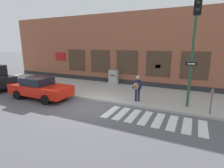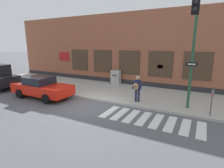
# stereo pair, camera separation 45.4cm
# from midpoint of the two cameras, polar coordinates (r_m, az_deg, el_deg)

# --- Properties ---
(ground_plane) EXTENTS (160.00, 160.00, 0.00)m
(ground_plane) POSITION_cam_midpoint_polar(r_m,az_deg,el_deg) (11.16, -6.05, -7.26)
(ground_plane) COLOR #56565B
(sidewalk) EXTENTS (28.00, 5.25, 0.14)m
(sidewalk) POSITION_cam_midpoint_polar(r_m,az_deg,el_deg) (14.22, 2.33, -2.43)
(sidewalk) COLOR #ADAAA3
(sidewalk) RESTS_ON ground
(building_backdrop) EXTENTS (28.00, 4.06, 6.61)m
(building_backdrop) POSITION_cam_midpoint_polar(r_m,az_deg,el_deg) (18.01, 8.91, 11.07)
(building_backdrop) COLOR #99563D
(building_backdrop) RESTS_ON ground
(crosswalk) EXTENTS (5.20, 1.90, 0.01)m
(crosswalk) POSITION_cam_midpoint_polar(r_m,az_deg,el_deg) (9.49, 13.68, -11.26)
(crosswalk) COLOR silver
(crosswalk) RESTS_ON ground
(red_car) EXTENTS (4.61, 2.01, 1.53)m
(red_car) POSITION_cam_midpoint_polar(r_m,az_deg,el_deg) (13.61, -21.11, -0.98)
(red_car) COLOR red
(red_car) RESTS_ON ground
(busker) EXTENTS (0.75, 0.59, 1.69)m
(busker) POSITION_cam_midpoint_polar(r_m,az_deg,el_deg) (11.41, 9.37, -1.11)
(busker) COLOR #1E233D
(busker) RESTS_ON sidewalk
(traffic_light) EXTENTS (0.60, 2.91, 5.74)m
(traffic_light) POSITION_cam_midpoint_polar(r_m,az_deg,el_deg) (9.86, 26.34, 12.94)
(traffic_light) COLOR #234C33
(traffic_light) RESTS_ON sidewalk
(parking_meter) EXTENTS (0.13, 0.11, 1.44)m
(parking_meter) POSITION_cam_midpoint_polar(r_m,az_deg,el_deg) (10.52, 30.94, -4.11)
(parking_meter) COLOR #47474C
(parking_meter) RESTS_ON sidewalk
(utility_box) EXTENTS (0.86, 0.56, 1.31)m
(utility_box) POSITION_cam_midpoint_polar(r_m,az_deg,el_deg) (16.46, 2.03, 2.28)
(utility_box) COLOR #ADADA8
(utility_box) RESTS_ON sidewalk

